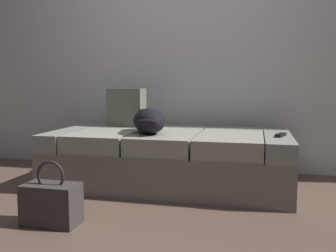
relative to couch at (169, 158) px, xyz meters
name	(u,v)px	position (x,y,z in m)	size (l,w,h in m)	color
ground_plane	(127,233)	(0.00, -1.02, -0.22)	(10.00, 10.00, 0.00)	brown
back_wall	(186,22)	(0.00, 0.67, 1.18)	(6.40, 0.10, 2.80)	silver
couch	(169,158)	(0.00, 0.00, 0.00)	(1.87, 0.95, 0.44)	slate
dog_dark	(148,120)	(-0.14, -0.12, 0.32)	(0.40, 0.54, 0.19)	black
tv_remote	(281,135)	(0.85, -0.09, 0.23)	(0.04, 0.15, 0.02)	black
throw_pillow	(126,107)	(-0.46, 0.27, 0.39)	(0.34, 0.12, 0.34)	slate
handbag	(51,203)	(-0.47, -1.00, -0.09)	(0.32, 0.18, 0.38)	#393432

